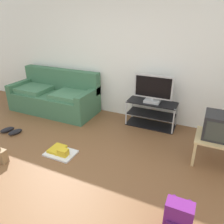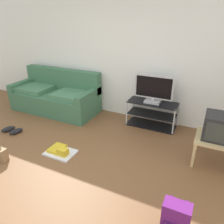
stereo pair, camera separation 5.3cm
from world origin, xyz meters
TOP-DOWN VIEW (x-y plane):
  - ground_plane at (0.00, 0.00)m, footprint 9.00×9.80m
  - wall_back at (0.00, 2.45)m, footprint 9.00×0.10m
  - couch at (-1.37, 1.95)m, footprint 2.02×0.89m
  - tv_stand at (0.90, 2.13)m, footprint 0.98×0.41m
  - flat_tv at (0.90, 2.10)m, footprint 0.75×0.22m
  - side_table at (2.08, 1.36)m, footprint 0.56×0.56m
  - crt_tv at (2.08, 1.37)m, footprint 0.39×0.42m
  - backpack at (1.81, -0.11)m, footprint 0.28×0.24m
  - sneakers_pair at (-1.45, 0.68)m, footprint 0.42×0.29m
  - floor_tray at (-0.16, 0.51)m, footprint 0.48×0.35m

SIDE VIEW (x-z plane):
  - ground_plane at x=0.00m, z-range -0.02..0.00m
  - floor_tray at x=-0.16m, z-range -0.03..0.11m
  - sneakers_pair at x=-1.45m, z-range 0.00..0.09m
  - backpack at x=1.81m, z-range 0.00..0.39m
  - tv_stand at x=0.90m, z-range 0.00..0.52m
  - couch at x=-1.37m, z-range -0.13..0.80m
  - side_table at x=2.08m, z-range 0.15..0.58m
  - crt_tv at x=2.08m, z-range 0.43..0.79m
  - flat_tv at x=0.90m, z-range 0.52..1.06m
  - wall_back at x=0.00m, z-range 0.00..2.70m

